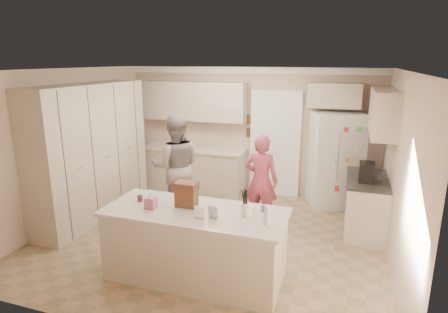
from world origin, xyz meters
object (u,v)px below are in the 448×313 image
(coffee_maker, at_px, (366,172))
(utensil_crock, at_px, (246,210))
(teen_boy, at_px, (176,166))
(tissue_box, at_px, (151,203))
(dollhouse_body, at_px, (187,198))
(teen_girl, at_px, (261,181))
(refrigerator, at_px, (335,160))
(island_base, at_px, (195,246))

(coffee_maker, height_order, utensil_crock, coffee_maker)
(coffee_maker, relative_size, teen_boy, 0.16)
(tissue_box, relative_size, dollhouse_body, 0.54)
(tissue_box, xyz_separation_m, dollhouse_body, (0.40, 0.20, 0.04))
(teen_boy, bearing_deg, coffee_maker, 160.46)
(tissue_box, distance_m, teen_boy, 1.90)
(teen_girl, bearing_deg, refrigerator, -126.10)
(island_base, bearing_deg, refrigerator, 63.91)
(tissue_box, distance_m, dollhouse_body, 0.45)
(coffee_maker, relative_size, utensil_crock, 2.00)
(island_base, height_order, dollhouse_body, dollhouse_body)
(refrigerator, distance_m, dollhouse_body, 3.51)
(refrigerator, bearing_deg, coffee_maker, -88.12)
(tissue_box, bearing_deg, dollhouse_body, 26.57)
(island_base, bearing_deg, dollhouse_body, 146.31)
(refrigerator, relative_size, teen_boy, 0.98)
(refrigerator, relative_size, island_base, 0.82)
(refrigerator, xyz_separation_m, utensil_crock, (-0.90, -3.12, 0.10))
(utensil_crock, distance_m, teen_boy, 2.41)
(utensil_crock, bearing_deg, refrigerator, 73.88)
(utensil_crock, distance_m, tissue_box, 1.21)
(island_base, relative_size, dollhouse_body, 8.46)
(refrigerator, xyz_separation_m, coffee_maker, (0.50, -1.27, 0.17))
(dollhouse_body, height_order, teen_boy, teen_boy)
(refrigerator, relative_size, teen_girl, 1.14)
(island_base, bearing_deg, utensil_crock, 4.40)
(refrigerator, distance_m, teen_boy, 3.00)
(dollhouse_body, height_order, teen_girl, teen_girl)
(dollhouse_body, bearing_deg, utensil_crock, -3.58)
(refrigerator, height_order, tissue_box, refrigerator)
(coffee_maker, xyz_separation_m, dollhouse_body, (-2.20, -1.80, -0.03))
(utensil_crock, xyz_separation_m, teen_boy, (-1.73, 1.68, -0.08))
(tissue_box, bearing_deg, coffee_maker, 37.57)
(teen_boy, distance_m, teen_girl, 1.52)
(teen_boy, bearing_deg, utensil_crock, 113.24)
(teen_girl, bearing_deg, teen_boy, 7.12)
(coffee_maker, bearing_deg, island_base, -137.17)
(tissue_box, height_order, teen_boy, teen_boy)
(teen_girl, bearing_deg, dollhouse_body, 75.17)
(refrigerator, distance_m, coffee_maker, 1.37)
(refrigerator, distance_m, tissue_box, 3.88)
(dollhouse_body, xyz_separation_m, teen_boy, (-0.93, 1.63, -0.11))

